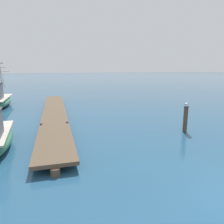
% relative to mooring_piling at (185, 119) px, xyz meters
% --- Properties ---
extents(floating_dock, '(3.47, 19.79, 0.53)m').
position_rel_mooring_piling_xyz_m(floating_dock, '(-7.25, 7.02, -0.49)').
color(floating_dock, brown).
rests_on(floating_dock, ground).
extents(mooring_piling, '(0.30, 0.30, 1.62)m').
position_rel_mooring_piling_xyz_m(mooring_piling, '(0.00, 0.00, 0.00)').
color(mooring_piling, '#4C3D2D').
rests_on(mooring_piling, ground).
extents(perched_seagull, '(0.37, 0.21, 0.27)m').
position_rel_mooring_piling_xyz_m(perched_seagull, '(-0.01, -0.00, 0.92)').
color(perched_seagull, gold).
rests_on(perched_seagull, mooring_piling).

